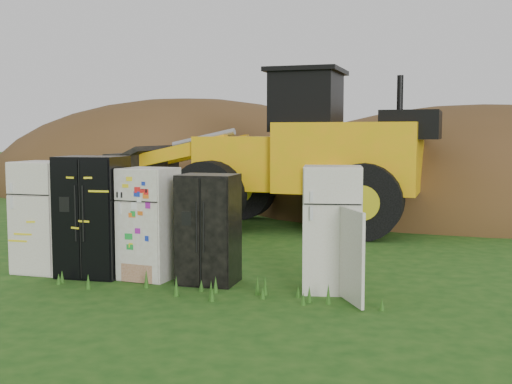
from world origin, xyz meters
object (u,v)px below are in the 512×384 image
Objects in this scene: fridge_leftmost at (44,217)px; fridge_dark_mid at (209,229)px; fridge_open_door at (332,229)px; wheel_loader at (268,149)px; fridge_black_side at (93,216)px; fridge_sticker at (149,223)px.

fridge_dark_mid is (2.94, -0.01, -0.08)m from fridge_leftmost.
fridge_open_door is 6.68m from wheel_loader.
fridge_sticker is (0.96, 0.08, -0.09)m from fridge_black_side.
fridge_black_side is at bearing 171.63° from fridge_open_door.
fridge_sticker is 0.22× the size of wheel_loader.
fridge_sticker is at bearing 176.09° from fridge_dark_mid.
fridge_leftmost is 0.23× the size of wheel_loader.
fridge_leftmost is 1.05× the size of fridge_sticker.
wheel_loader is at bearing 70.08° from fridge_leftmost.
fridge_dark_mid is at bearing -0.02° from fridge_leftmost.
wheel_loader reaches higher than fridge_dark_mid.
fridge_sticker is 0.96× the size of fridge_open_door.
fridge_open_door is at bearing 0.65° from fridge_leftmost.
fridge_sticker is at bearing -91.15° from wheel_loader.
fridge_dark_mid is at bearing -2.48° from fridge_black_side.
fridge_dark_mid is 6.25m from wheel_loader.
fridge_leftmost is 0.95m from fridge_black_side.
fridge_black_side is 1.06× the size of fridge_open_door.
fridge_black_side is 0.97m from fridge_sticker.
wheel_loader is (-2.61, 6.07, 1.01)m from fridge_open_door.
fridge_open_door reaches higher than fridge_sticker.
fridge_sticker is 1.05× the size of fridge_dark_mid.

